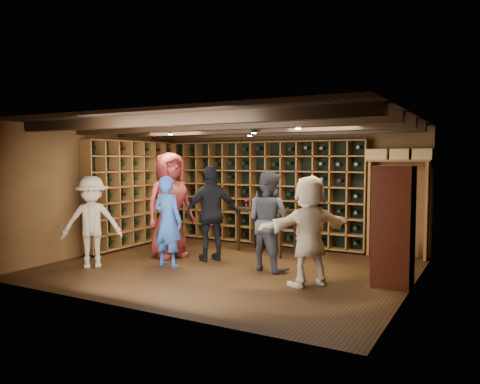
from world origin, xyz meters
The scene contains 13 objects.
ground centered at (0.00, 0.00, 0.00)m, with size 6.00×6.00×0.00m, color #311D0D.
room_shell centered at (0.00, 0.05, 2.42)m, with size 6.00×6.00×6.00m.
wine_rack_back centered at (-0.52, 2.33, 1.15)m, with size 4.65×0.30×2.20m.
wine_rack_left centered at (-2.83, 0.82, 1.15)m, with size 0.30×2.65×2.20m.
crate_shelf centered at (2.41, 2.32, 1.57)m, with size 1.20×0.32×2.07m.
display_cabinet centered at (2.71, 0.20, 0.86)m, with size 0.55×0.50×1.75m.
man_blue_shirt centered at (-0.97, -0.40, 0.79)m, with size 0.58×0.38×1.59m, color navy.
man_grey_suit centered at (0.68, 0.20, 0.84)m, with size 0.82×0.64×1.68m, color black.
guest_red_floral centered at (-1.44, 0.28, 1.00)m, with size 0.98×0.64×2.01m, color maroon.
guest_woman_black centered at (-0.54, 0.35, 0.88)m, with size 1.03×0.43×1.76m, color black.
guest_khaki centered at (-2.10, -1.08, 0.79)m, with size 1.02×0.59×1.58m, color gray.
guest_beige centered at (1.62, -0.38, 0.82)m, with size 1.52×0.49×1.64m, color tan.
tasting_table centered at (0.01, 1.53, 0.79)m, with size 1.29×0.87×1.17m.
Camera 1 is at (4.03, -6.89, 1.87)m, focal length 35.00 mm.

